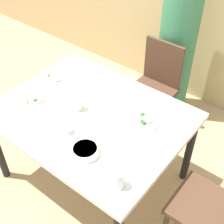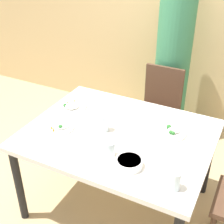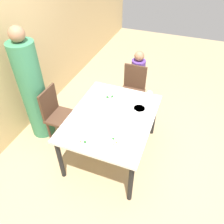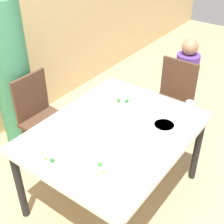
{
  "view_description": "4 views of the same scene",
  "coord_description": "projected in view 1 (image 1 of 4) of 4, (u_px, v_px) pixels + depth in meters",
  "views": [
    {
      "loc": [
        1.15,
        -1.22,
        2.22
      ],
      "look_at": [
        0.14,
        0.07,
        0.77
      ],
      "focal_mm": 50.0,
      "sensor_mm": 36.0,
      "label": 1
    },
    {
      "loc": [
        0.81,
        -1.7,
        2.03
      ],
      "look_at": [
        -0.01,
        -0.08,
        0.95
      ],
      "focal_mm": 50.0,
      "sensor_mm": 36.0,
      "label": 2
    },
    {
      "loc": [
        -1.97,
        -0.76,
        2.61
      ],
      "look_at": [
        -0.04,
        -0.02,
        0.84
      ],
      "focal_mm": 35.0,
      "sensor_mm": 36.0,
      "label": 3
    },
    {
      "loc": [
        -1.54,
        -1.11,
        2.18
      ],
      "look_at": [
        -0.1,
        -0.05,
        0.97
      ],
      "focal_mm": 50.0,
      "sensor_mm": 36.0,
      "label": 4
    }
  ],
  "objects": [
    {
      "name": "bowl_curry",
      "position": [
        85.0,
        151.0,
        1.94
      ],
      "size": [
        0.17,
        0.17,
        0.05
      ],
      "color": "white",
      "rests_on": "dining_table"
    },
    {
      "name": "plate_rice_child",
      "position": [
        35.0,
        100.0,
        2.34
      ],
      "size": [
        0.24,
        0.24,
        0.05
      ],
      "color": "white",
      "rests_on": "dining_table"
    },
    {
      "name": "glass_water_short",
      "position": [
        119.0,
        179.0,
        1.74
      ],
      "size": [
        0.07,
        0.07,
        0.12
      ],
      "color": "silver",
      "rests_on": "dining_table"
    },
    {
      "name": "glass_water_center",
      "position": [
        76.0,
        102.0,
        2.24
      ],
      "size": [
        0.08,
        0.08,
        0.13
      ],
      "color": "silver",
      "rests_on": "dining_table"
    },
    {
      "name": "glass_water_tall",
      "position": [
        71.0,
        133.0,
        2.02
      ],
      "size": [
        0.07,
        0.07,
        0.11
      ],
      "color": "silver",
      "rests_on": "dining_table"
    },
    {
      "name": "chair_child_spot",
      "position": [
        216.0,
        209.0,
        1.94
      ],
      "size": [
        0.4,
        0.4,
        0.88
      ],
      "rotation": [
        0.0,
        0.0,
        -1.57
      ],
      "color": "#4C3323",
      "rests_on": "ground_plane"
    },
    {
      "name": "plate_noodles",
      "position": [
        56.0,
        77.0,
        2.56
      ],
      "size": [
        0.25,
        0.25,
        0.05
      ],
      "color": "white",
      "rests_on": "dining_table"
    },
    {
      "name": "person_adult",
      "position": [
        178.0,
        40.0,
        2.9
      ],
      "size": [
        0.35,
        0.35,
        1.73
      ],
      "color": "#387F56",
      "rests_on": "ground_plane"
    },
    {
      "name": "fork_steel",
      "position": [
        59.0,
        120.0,
        2.19
      ],
      "size": [
        0.17,
        0.08,
        0.01
      ],
      "color": "silver",
      "rests_on": "dining_table"
    },
    {
      "name": "spoon_steel",
      "position": [
        109.0,
        127.0,
        2.14
      ],
      "size": [
        0.18,
        0.05,
        0.01
      ],
      "color": "silver",
      "rests_on": "dining_table"
    },
    {
      "name": "chair_adult_spot",
      "position": [
        154.0,
        85.0,
        2.9
      ],
      "size": [
        0.4,
        0.4,
        0.88
      ],
      "color": "#4C3323",
      "rests_on": "ground_plane"
    },
    {
      "name": "ground_plane",
      "position": [
        95.0,
        176.0,
        2.72
      ],
      "size": [
        10.0,
        10.0,
        0.0
      ],
      "primitive_type": "plane",
      "color": "tan"
    },
    {
      "name": "plate_rice_adult",
      "position": [
        143.0,
        120.0,
        2.17
      ],
      "size": [
        0.24,
        0.24,
        0.05
      ],
      "color": "white",
      "rests_on": "dining_table"
    },
    {
      "name": "napkin_folded",
      "position": [
        86.0,
        86.0,
        2.48
      ],
      "size": [
        0.14,
        0.14,
        0.01
      ],
      "color": "white",
      "rests_on": "dining_table"
    },
    {
      "name": "dining_table",
      "position": [
        91.0,
        121.0,
        2.29
      ],
      "size": [
        1.34,
        1.06,
        0.73
      ],
      "color": "silver",
      "rests_on": "ground_plane"
    }
  ]
}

